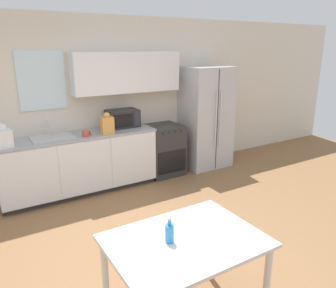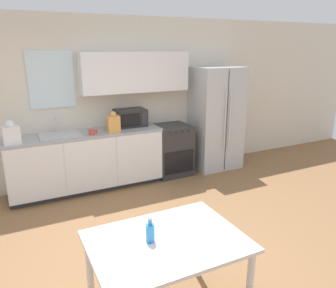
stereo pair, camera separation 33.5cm
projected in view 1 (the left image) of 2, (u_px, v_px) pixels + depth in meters
The scene contains 12 objects.
ground_plane at pixel (157, 254), 3.64m from camera, with size 12.00×12.00×0.00m, color olive.
wall_back at pixel (89, 98), 5.22m from camera, with size 12.00×0.38×2.70m.
kitchen_counter at pixel (80, 163), 5.09m from camera, with size 2.38×0.64×0.94m.
oven_range at pixel (163, 150), 5.85m from camera, with size 0.63×0.63×0.89m.
refrigerator at pixel (206, 118), 6.14m from camera, with size 0.87×0.71×1.87m.
kitchen_sink at pixel (52, 137), 4.77m from camera, with size 0.58×0.46×0.25m.
microwave at pixel (123, 118), 5.39m from camera, with size 0.50×0.35×0.29m.
coffee_mug at pixel (86, 134), 4.83m from camera, with size 0.13×0.10×0.09m.
grocery_bag_0 at pixel (3, 137), 4.27m from camera, with size 0.24×0.21×0.33m.
grocery_bag_1 at pixel (107, 124), 4.98m from camera, with size 0.19×0.16×0.33m.
dining_table at pixel (185, 251), 2.57m from camera, with size 1.18×0.87×0.78m.
drink_bottle at pixel (170, 232), 2.48m from camera, with size 0.07×0.07×0.21m.
Camera 1 is at (-1.53, -2.74, 2.21)m, focal length 35.00 mm.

